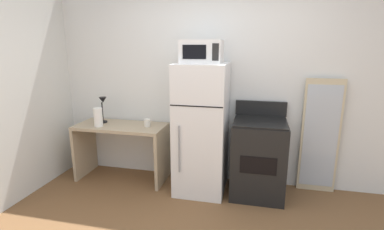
% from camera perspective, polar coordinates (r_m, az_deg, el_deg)
% --- Properties ---
extents(wall_back_white, '(5.00, 0.10, 2.60)m').
position_cam_1_polar(wall_back_white, '(3.74, 5.39, 6.36)').
color(wall_back_white, silver).
rests_on(wall_back_white, ground).
extents(desk, '(1.18, 0.53, 0.75)m').
position_cam_1_polar(desk, '(3.97, -13.73, -5.05)').
color(desk, tan).
rests_on(desk, ground).
extents(desk_lamp, '(0.14, 0.12, 0.35)m').
position_cam_1_polar(desk_lamp, '(4.02, -17.22, 1.83)').
color(desk_lamp, black).
rests_on(desk_lamp, desk).
extents(coffee_mug, '(0.08, 0.08, 0.09)m').
position_cam_1_polar(coffee_mug, '(3.75, -8.84, -1.54)').
color(coffee_mug, white).
rests_on(coffee_mug, desk).
extents(paper_towel_roll, '(0.11, 0.11, 0.24)m').
position_cam_1_polar(paper_towel_roll, '(3.89, -18.06, -0.43)').
color(paper_towel_roll, white).
rests_on(paper_towel_roll, desk).
extents(refrigerator, '(0.59, 0.67, 1.57)m').
position_cam_1_polar(refrigerator, '(3.49, 1.91, -2.76)').
color(refrigerator, white).
rests_on(refrigerator, ground).
extents(microwave, '(0.46, 0.35, 0.26)m').
position_cam_1_polar(microwave, '(3.33, 1.97, 12.43)').
color(microwave, silver).
rests_on(microwave, refrigerator).
extents(oven_range, '(0.62, 0.61, 1.10)m').
position_cam_1_polar(oven_range, '(3.56, 12.97, -8.23)').
color(oven_range, black).
rests_on(oven_range, ground).
extents(leaning_mirror, '(0.44, 0.03, 1.40)m').
position_cam_1_polar(leaning_mirror, '(3.80, 24.01, -3.94)').
color(leaning_mirror, '#C6B793').
rests_on(leaning_mirror, ground).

